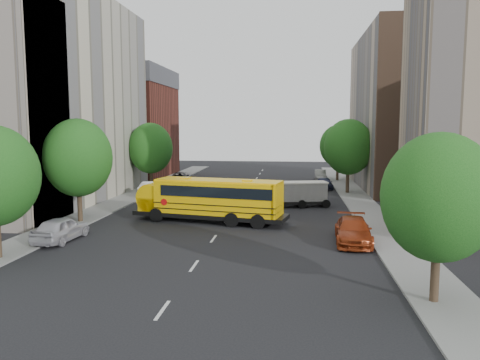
% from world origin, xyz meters
% --- Properties ---
extents(ground, '(120.00, 120.00, 0.00)m').
position_xyz_m(ground, '(0.00, 0.00, 0.00)').
color(ground, black).
rests_on(ground, ground).
extents(sidewalk_left, '(3.00, 80.00, 0.12)m').
position_xyz_m(sidewalk_left, '(-11.50, 5.00, 0.06)').
color(sidewalk_left, slate).
rests_on(sidewalk_left, ground).
extents(sidewalk_right, '(3.00, 80.00, 0.12)m').
position_xyz_m(sidewalk_right, '(11.50, 5.00, 0.06)').
color(sidewalk_right, slate).
rests_on(sidewalk_right, ground).
extents(lane_markings, '(0.15, 64.00, 0.01)m').
position_xyz_m(lane_markings, '(0.00, 10.00, 0.01)').
color(lane_markings, silver).
rests_on(lane_markings, ground).
extents(building_left_cream, '(10.00, 26.00, 20.00)m').
position_xyz_m(building_left_cream, '(-18.00, 6.00, 10.00)').
color(building_left_cream, beige).
rests_on(building_left_cream, ground).
extents(building_left_redbrick, '(10.00, 15.00, 13.00)m').
position_xyz_m(building_left_redbrick, '(-18.00, 28.00, 6.50)').
color(building_left_redbrick, maroon).
rests_on(building_left_redbrick, ground).
extents(building_right_far, '(10.00, 22.00, 18.00)m').
position_xyz_m(building_right_far, '(18.00, 20.00, 9.00)').
color(building_right_far, tan).
rests_on(building_right_far, ground).
extents(building_right_sidewall, '(10.10, 0.30, 18.00)m').
position_xyz_m(building_right_sidewall, '(18.00, 9.00, 9.00)').
color(building_right_sidewall, brown).
rests_on(building_right_sidewall, ground).
extents(street_tree_1, '(5.12, 5.12, 7.90)m').
position_xyz_m(street_tree_1, '(-11.00, -4.00, 4.95)').
color(street_tree_1, '#38281C').
rests_on(street_tree_1, ground).
extents(street_tree_2, '(4.99, 4.99, 7.71)m').
position_xyz_m(street_tree_2, '(-11.00, 14.00, 4.83)').
color(street_tree_2, '#38281C').
rests_on(street_tree_2, ground).
extents(street_tree_3, '(4.61, 4.61, 7.11)m').
position_xyz_m(street_tree_3, '(11.00, -18.00, 4.45)').
color(street_tree_3, '#38281C').
rests_on(street_tree_3, ground).
extents(street_tree_4, '(5.25, 5.25, 8.10)m').
position_xyz_m(street_tree_4, '(11.00, 14.00, 5.08)').
color(street_tree_4, '#38281C').
rests_on(street_tree_4, ground).
extents(street_tree_5, '(4.86, 4.86, 7.51)m').
position_xyz_m(street_tree_5, '(11.00, 26.00, 4.70)').
color(street_tree_5, '#38281C').
rests_on(street_tree_5, ground).
extents(school_bus, '(12.24, 5.03, 3.37)m').
position_xyz_m(school_bus, '(-1.31, -2.64, 1.88)').
color(school_bus, black).
rests_on(school_bus, ground).
extents(safari_truck, '(5.64, 3.07, 2.29)m').
position_xyz_m(safari_truck, '(5.59, 5.00, 1.21)').
color(safari_truck, black).
rests_on(safari_truck, ground).
extents(parked_car_0, '(2.17, 4.77, 1.59)m').
position_xyz_m(parked_car_0, '(-9.60, -9.69, 0.79)').
color(parked_car_0, '#BCBAC2').
rests_on(parked_car_0, ground).
extents(parked_car_1, '(1.81, 4.85, 1.58)m').
position_xyz_m(parked_car_1, '(-9.60, 9.96, 0.79)').
color(parked_car_1, white).
rests_on(parked_car_1, ground).
extents(parked_car_2, '(2.97, 5.65, 1.52)m').
position_xyz_m(parked_car_2, '(-9.13, 20.40, 0.76)').
color(parked_car_2, black).
rests_on(parked_car_2, ground).
extents(parked_car_3, '(2.50, 5.50, 1.56)m').
position_xyz_m(parked_car_3, '(8.93, -8.01, 0.78)').
color(parked_car_3, maroon).
rests_on(parked_car_3, ground).
extents(parked_car_4, '(1.98, 4.11, 1.36)m').
position_xyz_m(parked_car_4, '(8.80, 17.75, 0.68)').
color(parked_car_4, '#2E3250').
rests_on(parked_car_4, ground).
extents(parked_car_5, '(1.51, 4.21, 1.38)m').
position_xyz_m(parked_car_5, '(8.80, 26.99, 0.69)').
color(parked_car_5, gray).
rests_on(parked_car_5, ground).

